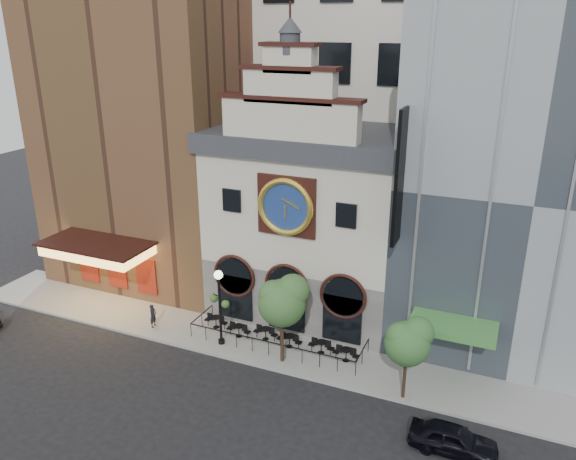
% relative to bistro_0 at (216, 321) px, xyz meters
% --- Properties ---
extents(ground, '(120.00, 120.00, 0.00)m').
position_rel_bistro_0_xyz_m(ground, '(4.43, -2.77, -0.61)').
color(ground, black).
rests_on(ground, ground).
extents(sidewalk, '(44.00, 5.00, 0.15)m').
position_rel_bistro_0_xyz_m(sidewalk, '(4.43, -0.27, -0.54)').
color(sidewalk, gray).
rests_on(sidewalk, ground).
extents(clock_building, '(12.60, 8.78, 18.65)m').
position_rel_bistro_0_xyz_m(clock_building, '(4.43, 5.06, 6.07)').
color(clock_building, '#605E5B').
rests_on(clock_building, ground).
extents(theater_building, '(14.00, 15.60, 25.00)m').
position_rel_bistro_0_xyz_m(theater_building, '(-8.57, 7.19, 11.99)').
color(theater_building, brown).
rests_on(theater_building, ground).
extents(retail_building, '(14.00, 14.40, 20.00)m').
position_rel_bistro_0_xyz_m(retail_building, '(17.42, 7.22, 9.53)').
color(retail_building, gray).
rests_on(retail_building, ground).
extents(office_tower, '(20.00, 16.00, 40.00)m').
position_rel_bistro_0_xyz_m(office_tower, '(4.43, 17.23, 19.39)').
color(office_tower, silver).
rests_on(office_tower, ground).
extents(cafe_railing, '(10.60, 2.60, 0.90)m').
position_rel_bistro_0_xyz_m(cafe_railing, '(4.43, -0.27, -0.01)').
color(cafe_railing, black).
rests_on(cafe_railing, sidewalk).
extents(bistro_0, '(1.58, 0.68, 0.90)m').
position_rel_bistro_0_xyz_m(bistro_0, '(0.00, 0.00, 0.00)').
color(bistro_0, black).
rests_on(bistro_0, sidewalk).
extents(bistro_1, '(1.58, 0.68, 0.90)m').
position_rel_bistro_0_xyz_m(bistro_1, '(1.85, -0.40, 0.00)').
color(bistro_1, black).
rests_on(bistro_1, sidewalk).
extents(bistro_2, '(1.58, 0.68, 0.90)m').
position_rel_bistro_0_xyz_m(bistro_2, '(3.52, -0.06, 0.00)').
color(bistro_2, black).
rests_on(bistro_2, sidewalk).
extents(bistro_3, '(1.58, 0.68, 0.90)m').
position_rel_bistro_0_xyz_m(bistro_3, '(5.20, -0.26, 0.00)').
color(bistro_3, black).
rests_on(bistro_3, sidewalk).
extents(bistro_4, '(1.58, 0.68, 0.90)m').
position_rel_bistro_0_xyz_m(bistro_4, '(7.19, -0.14, 0.00)').
color(bistro_4, black).
rests_on(bistro_4, sidewalk).
extents(bistro_5, '(1.58, 0.68, 0.90)m').
position_rel_bistro_0_xyz_m(bistro_5, '(8.79, -0.34, 0.00)').
color(bistro_5, black).
rests_on(bistro_5, sidewalk).
extents(car_right, '(3.98, 1.61, 1.36)m').
position_rel_bistro_0_xyz_m(car_right, '(15.45, -5.24, 0.06)').
color(car_right, black).
rests_on(car_right, ground).
extents(pedestrian, '(0.40, 0.58, 1.56)m').
position_rel_bistro_0_xyz_m(pedestrian, '(-3.75, -1.46, 0.32)').
color(pedestrian, black).
rests_on(pedestrian, sidewalk).
extents(lamppost, '(1.49, 0.85, 4.84)m').
position_rel_bistro_0_xyz_m(lamppost, '(1.24, -1.51, 2.53)').
color(lamppost, black).
rests_on(lamppost, sidewalk).
extents(tree_left, '(2.80, 2.70, 5.40)m').
position_rel_bistro_0_xyz_m(tree_left, '(5.44, -1.74, 3.49)').
color(tree_left, '#382619').
rests_on(tree_left, sidewalk).
extents(tree_right, '(2.40, 2.32, 4.63)m').
position_rel_bistro_0_xyz_m(tree_right, '(12.58, -2.34, 2.93)').
color(tree_right, '#382619').
rests_on(tree_right, sidewalk).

